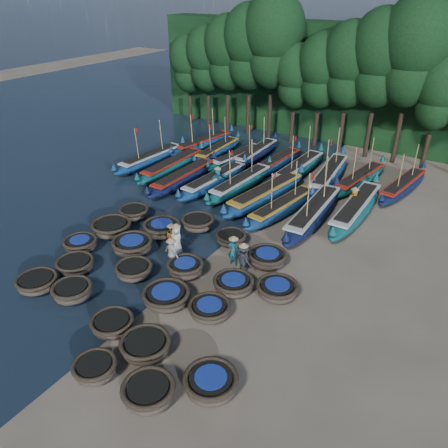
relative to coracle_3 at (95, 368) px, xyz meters
The scene contains 60 objects.
ground 8.87m from the coracle_3, 96.59° to the left, with size 120.00×120.00×0.00m, color gray.
foliage_wall 32.65m from the coracle_3, 91.80° to the left, with size 40.00×3.00×10.00m, color black.
coracle_3 is the anchor object (origin of this frame).
coracle_4 2.48m from the coracle_3, ahead, with size 1.97×1.97×0.79m.
coracle_5 6.78m from the coracle_3, 161.02° to the left, with size 2.45×2.45×0.70m.
coracle_6 5.12m from the coracle_3, 148.87° to the left, with size 1.92×1.92×0.76m.
coracle_7 2.45m from the coracle_3, 120.27° to the left, with size 2.06×2.06×0.66m.
coracle_8 2.08m from the coracle_3, 66.57° to the left, with size 2.47×2.47×0.71m.
coracle_9 4.47m from the coracle_3, 23.28° to the left, with size 2.51×2.51×0.80m.
coracle_10 9.34m from the coracle_3, 142.19° to the left, with size 1.89×1.89×0.72m.
coracle_11 7.38m from the coracle_3, 145.01° to the left, with size 2.37×2.37×0.68m.
coracle_12 6.34m from the coracle_3, 119.93° to the left, with size 2.21×2.21×0.72m.
coracle_13 4.78m from the coracle_3, 95.45° to the left, with size 2.24×2.24×0.74m.
coracle_14 5.44m from the coracle_3, 71.75° to the left, with size 1.99×1.99×0.66m.
coracle_15 10.70m from the coracle_3, 132.24° to the left, with size 2.58×2.58×0.81m.
coracle_16 8.58m from the coracle_3, 123.94° to the left, with size 2.36×2.36×0.83m.
coracle_17 7.12m from the coracle_3, 98.77° to the left, with size 1.92×1.92×0.77m.
coracle_18 7.41m from the coracle_3, 76.93° to the left, with size 2.26×2.26×0.74m.
coracle_19 8.78m from the coracle_3, 65.69° to the left, with size 2.34×2.34×0.74m.
coracle_20 12.56m from the coracle_3, 126.48° to the left, with size 1.87×1.87×0.72m.
coracle_21 10.50m from the coracle_3, 116.12° to the left, with size 2.34×2.34×0.84m.
coracle_22 11.61m from the coracle_3, 106.43° to the left, with size 1.99×1.99×0.79m.
coracle_23 10.84m from the coracle_3, 93.80° to the left, with size 1.94×1.94×0.69m.
coracle_24 10.29m from the coracle_3, 78.92° to the left, with size 2.22×2.22×0.76m.
long_boat_0 21.60m from the coracle_3, 125.53° to the left, with size 1.94×8.10×3.45m.
long_boat_1 20.05m from the coracle_3, 120.43° to the left, with size 1.51×8.33×1.47m.
long_boat_2 17.87m from the coracle_3, 116.68° to the left, with size 1.49×8.28×1.46m.
long_boat_3 17.70m from the coracle_3, 109.19° to the left, with size 1.90×8.20×1.45m.
long_boat_4 17.77m from the coracle_3, 102.91° to the left, with size 1.89×8.21×3.49m.
long_boat_5 16.72m from the coracle_3, 95.50° to the left, with size 2.89×8.92×1.59m.
long_boat_6 15.66m from the coracle_3, 89.50° to the left, with size 2.54×7.80×3.35m.
long_boat_7 15.97m from the coracle_3, 82.27° to the left, with size 2.01×9.18×3.90m.
long_boat_8 18.25m from the coracle_3, 76.79° to the left, with size 1.71×9.17×1.61m.
long_boat_9 25.50m from the coracle_3, 116.03° to the left, with size 2.58×7.93×3.41m.
long_boat_10 24.04m from the coracle_3, 112.48° to the left, with size 1.53×7.35×3.12m.
long_boat_11 22.80m from the coracle_3, 107.75° to the left, with size 2.31×7.32×1.30m.
long_boat_12 24.08m from the coracle_3, 104.64° to the left, with size 1.60×7.81×3.32m.
long_boat_13 22.60m from the coracle_3, 99.33° to the left, with size 1.83×7.63×1.35m.
long_boat_14 22.14m from the coracle_3, 94.32° to the left, with size 1.76×8.45×3.59m.
long_boat_15 21.98m from the coracle_3, 88.00° to the left, with size 2.53×9.00×3.85m.
long_boat_16 22.81m from the coracle_3, 82.80° to the left, with size 2.56×7.90×3.39m.
long_boat_17 23.86m from the coracle_3, 75.94° to the left, with size 2.46×7.76×3.33m.
fisherman_0 8.80m from the coracle_3, 107.58° to the left, with size 1.04×0.91×1.99m.
fisherman_1 9.19m from the coracle_3, 87.09° to the left, with size 0.65×0.52×1.85m.
fisherman_2 9.10m from the coracle_3, 109.97° to the left, with size 0.89×0.76×1.79m.
fisherman_3 8.91m from the coracle_3, 81.67° to the left, with size 1.22×0.90×1.90m.
fisherman_4 7.49m from the coracle_3, 105.83° to the left, with size 1.06×0.63×1.89m.
fisherman_5 17.31m from the coracle_3, 108.07° to the left, with size 1.07×1.65×1.90m.
fisherman_6 18.92m from the coracle_3, 78.57° to the left, with size 0.92×0.79×1.80m.
tree_0 33.92m from the coracle_3, 120.57° to the left, with size 3.68×3.68×8.68m.
tree_1 32.95m from the coracle_3, 117.06° to the left, with size 4.09×4.09×9.65m.
tree_2 32.12m from the coracle_3, 113.32° to the left, with size 4.51×4.51×10.63m.
tree_3 31.46m from the coracle_3, 109.35° to the left, with size 4.92×4.92×11.60m.
tree_4 30.98m from the coracle_3, 105.18° to the left, with size 5.34×5.34×12.58m.
tree_5 29.86m from the coracle_3, 100.84° to the left, with size 3.68×3.68×8.68m.
tree_6 29.65m from the coracle_3, 96.37° to the left, with size 4.09×4.09×9.65m.
tree_7 29.64m from the coracle_3, 91.82° to the left, with size 4.51×4.51×10.63m.
tree_8 29.83m from the coracle_3, 87.25° to the left, with size 4.92×4.92×11.60m.
tree_9 30.20m from the coracle_3, 82.71° to the left, with size 5.34×5.34×12.58m.
tree_10 29.95m from the coracle_3, 78.27° to the left, with size 3.68×3.68×8.68m.
Camera 1 is at (11.45, -15.94, 13.24)m, focal length 35.00 mm.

